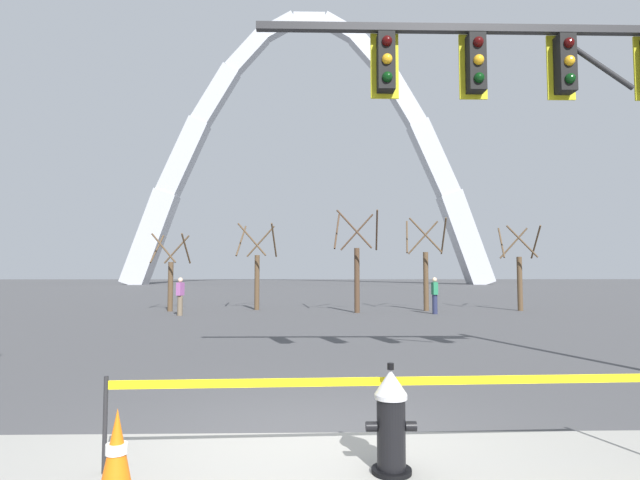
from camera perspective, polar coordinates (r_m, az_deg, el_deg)
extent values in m
plane|color=#474749|center=(5.86, -1.13, -21.79)|extent=(240.00, 240.00, 0.00)
cylinder|color=black|center=(5.01, 8.15, -24.65)|extent=(0.36, 0.36, 0.05)
cylinder|color=black|center=(4.90, 8.12, -20.99)|extent=(0.26, 0.26, 0.62)
cylinder|color=#B7B7BC|center=(4.81, 8.08, -17.24)|extent=(0.30, 0.30, 0.04)
cone|color=#B7B7BC|center=(4.79, 8.06, -15.73)|extent=(0.30, 0.30, 0.22)
cylinder|color=black|center=(4.76, 8.05, -14.08)|extent=(0.06, 0.06, 0.06)
cylinder|color=black|center=(4.86, 5.87, -20.40)|extent=(0.10, 0.09, 0.09)
cylinder|color=black|center=(4.92, 10.31, -20.17)|extent=(0.10, 0.09, 0.09)
cylinder|color=black|center=(5.10, 7.73, -20.66)|extent=(0.13, 0.14, 0.13)
cylinder|color=black|center=(5.18, 7.58, -20.41)|extent=(0.15, 0.03, 0.15)
cylinder|color=#232326|center=(5.21, -23.31, -18.80)|extent=(0.04, 0.04, 0.87)
cube|color=yellow|center=(4.94, 7.82, -15.66)|extent=(5.21, 0.21, 0.08)
cone|color=orange|center=(4.63, -22.18, -21.57)|extent=(0.28, 0.28, 0.70)
cylinder|color=white|center=(4.62, -22.17, -21.16)|extent=(0.17, 0.17, 0.08)
cube|color=#232326|center=(8.90, 19.90, 21.67)|extent=(7.60, 0.12, 0.12)
cylinder|color=#232326|center=(9.32, 29.14, 17.08)|extent=(1.11, 0.08, 0.81)
cube|color=black|center=(9.07, 26.17, 17.55)|extent=(0.26, 0.24, 0.90)
cube|color=gold|center=(9.19, 25.75, 17.26)|extent=(0.44, 0.03, 1.04)
sphere|color=#360606|center=(9.07, 26.52, 19.47)|extent=(0.16, 0.16, 0.16)
sphere|color=orange|center=(8.97, 26.57, 17.82)|extent=(0.16, 0.16, 0.16)
sphere|color=black|center=(8.87, 26.62, 16.13)|extent=(0.16, 0.16, 0.16)
cube|color=black|center=(8.55, 17.35, 18.67)|extent=(0.26, 0.24, 0.90)
cube|color=gold|center=(8.68, 17.04, 18.34)|extent=(0.44, 0.03, 1.04)
sphere|color=#360606|center=(8.55, 17.61, 20.73)|extent=(0.16, 0.16, 0.16)
sphere|color=orange|center=(8.44, 17.65, 18.99)|extent=(0.16, 0.16, 0.16)
sphere|color=black|center=(8.34, 17.69, 17.21)|extent=(0.16, 0.16, 0.16)
cube|color=black|center=(8.24, 7.52, 19.43)|extent=(0.26, 0.24, 0.90)
cube|color=gold|center=(8.37, 7.36, 19.06)|extent=(0.44, 0.03, 1.04)
sphere|color=#360606|center=(8.24, 7.65, 21.57)|extent=(0.16, 0.16, 0.16)
sphere|color=orange|center=(8.12, 7.67, 19.78)|extent=(0.16, 0.16, 0.16)
sphere|color=black|center=(8.01, 7.68, 17.95)|extent=(0.16, 0.16, 0.16)
cube|color=#B2B5BC|center=(77.01, -18.78, 0.14)|extent=(7.77, 3.29, 14.51)
cube|color=#B2B5BC|center=(77.45, -15.28, 9.03)|extent=(7.37, 2.94, 11.93)
cube|color=#B2B5BC|center=(79.05, -11.78, 15.75)|extent=(6.93, 2.60, 9.39)
cube|color=#B2B5BC|center=(80.84, -8.26, 20.35)|extent=(6.40, 2.25, 6.88)
cube|color=#B2B5BC|center=(82.16, -4.75, 23.00)|extent=(5.67, 1.90, 4.37)
cube|color=#B2B5BC|center=(82.64, -1.24, 23.86)|extent=(4.73, 1.56, 1.56)
cube|color=#B2B5BC|center=(82.16, 2.27, 22.99)|extent=(5.67, 1.90, 4.37)
cube|color=#B2B5BC|center=(80.85, 5.78, 20.33)|extent=(6.40, 2.25, 6.88)
cube|color=#B2B5BC|center=(79.06, 9.27, 15.72)|extent=(6.93, 2.60, 9.39)
cube|color=#B2B5BC|center=(77.45, 12.76, 8.99)|extent=(7.37, 2.94, 11.93)
cube|color=#B2B5BC|center=(77.02, 16.23, 0.09)|extent=(7.77, 3.29, 14.51)
cylinder|color=brown|center=(24.38, -16.68, -5.11)|extent=(0.24, 0.24, 2.29)
cylinder|color=brown|center=(24.72, -18.08, -0.96)|extent=(0.32, 1.24, 1.38)
cylinder|color=brown|center=(24.15, -15.03, -0.96)|extent=(0.20, 1.25, 1.38)
cylinder|color=brown|center=(25.06, -16.02, -1.04)|extent=(1.25, 0.20, 1.38)
cylinder|color=brown|center=(23.77, -17.40, -0.88)|extent=(1.24, 0.35, 1.38)
cylinder|color=brown|center=(24.43, -7.20, -4.82)|extent=(0.24, 0.24, 2.64)
cylinder|color=brown|center=(24.73, -8.98, -0.07)|extent=(0.36, 1.42, 1.58)
cylinder|color=brown|center=(24.32, -5.27, -0.04)|extent=(0.22, 1.43, 1.58)
cylinder|color=brown|center=(25.27, -6.79, -0.16)|extent=(1.43, 0.22, 1.58)
cylinder|color=brown|center=(23.70, -7.79, 0.08)|extent=(1.41, 0.39, 1.58)
cylinder|color=#473323|center=(22.57, 4.23, -4.60)|extent=(0.24, 0.24, 2.90)
cylinder|color=#473323|center=(22.76, 1.95, 1.04)|extent=(0.39, 1.55, 1.73)
cylinder|color=#473323|center=(22.66, 6.49, 1.09)|extent=(0.24, 1.57, 1.73)
cylinder|color=#473323|center=(23.55, 4.22, 0.89)|extent=(1.57, 0.24, 1.73)
cylinder|color=#473323|center=(21.76, 3.92, 1.27)|extent=(1.55, 0.42, 1.73)
cylinder|color=brown|center=(24.18, 11.98, -4.64)|extent=(0.24, 0.24, 2.76)
cylinder|color=brown|center=(24.22, 9.89, 0.39)|extent=(0.37, 1.48, 1.65)
cylinder|color=brown|center=(24.36, 13.92, 0.42)|extent=(0.23, 1.50, 1.65)
cylinder|color=brown|center=(25.09, 11.66, 0.27)|extent=(1.50, 0.23, 1.65)
cylinder|color=brown|center=(23.38, 11.94, 0.56)|extent=(1.48, 0.40, 1.65)
cylinder|color=brown|center=(25.52, 21.82, -4.64)|extent=(0.24, 0.24, 2.54)
cylinder|color=brown|center=(25.41, 19.97, -0.26)|extent=(0.35, 1.37, 1.52)
cylinder|color=brown|center=(25.80, 23.39, -0.23)|extent=(0.22, 1.38, 1.52)
cylinder|color=brown|center=(26.31, 21.20, -0.35)|extent=(1.38, 0.22, 1.52)
cylinder|color=brown|center=(24.78, 22.05, -0.14)|extent=(1.37, 0.38, 1.52)
cylinder|color=#232847|center=(22.42, 12.96, -7.16)|extent=(0.22, 0.22, 0.84)
cube|color=#23754C|center=(22.39, 12.94, -5.40)|extent=(0.22, 0.35, 0.54)
sphere|color=beige|center=(22.38, 12.92, -4.43)|extent=(0.20, 0.20, 0.20)
cylinder|color=brown|center=(21.90, -15.67, -7.20)|extent=(0.22, 0.22, 0.84)
cube|color=#995193|center=(21.87, -15.64, -5.40)|extent=(0.29, 0.38, 0.54)
sphere|color=beige|center=(21.86, -15.62, -4.40)|extent=(0.20, 0.20, 0.20)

